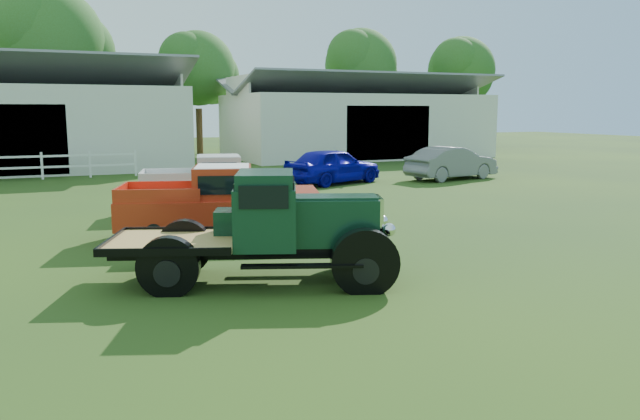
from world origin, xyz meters
name	(u,v)px	position (x,y,z in m)	size (l,w,h in m)	color
ground	(336,276)	(0.00, 0.00, 0.00)	(120.00, 120.00, 0.00)	#203A17
shed_right	(355,117)	(14.00, 27.00, 2.60)	(16.80, 9.20, 5.20)	beige
tree_b	(54,67)	(-4.00, 34.00, 5.75)	(6.90, 6.90, 11.50)	#2E5218
tree_c	(198,89)	(5.00, 33.00, 4.50)	(5.40, 5.40, 9.00)	#2E5218
tree_d	(361,85)	(18.00, 34.00, 5.00)	(6.00, 6.00, 10.00)	#2E5218
tree_e	(461,89)	(26.00, 32.00, 4.75)	(5.70, 5.70, 9.50)	#2E5218
vintage_flatbed	(261,227)	(-1.37, 0.23, 0.98)	(4.97, 1.97, 1.97)	#113423
red_pickup	(219,202)	(-1.07, 4.27, 0.88)	(4.82, 1.85, 1.76)	red
white_pickup	(216,185)	(-0.18, 8.09, 0.83)	(4.54, 1.76, 1.67)	#BAB9B8
misc_car_blue	(333,166)	(6.11, 13.36, 0.75)	(1.77, 4.39, 1.50)	#08069B
misc_car_grey	(452,163)	(11.63, 12.78, 0.72)	(1.53, 4.38, 1.44)	slate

